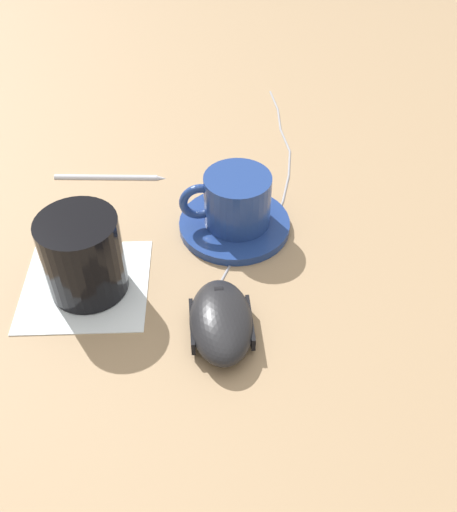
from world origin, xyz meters
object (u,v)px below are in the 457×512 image
object	(u,v)px
saucer	(234,225)
computer_mouse	(221,321)
coffee_cup	(235,200)
pen	(109,175)
drinking_glass	(83,256)

from	to	relation	value
saucer	computer_mouse	distance (m)	0.16
coffee_cup	pen	world-z (taller)	coffee_cup
computer_mouse	pen	bearing A→B (deg)	-141.43
computer_mouse	drinking_glass	xyz separation A→B (m)	(-0.04, -0.15, 0.03)
drinking_glass	pen	xyz separation A→B (m)	(-0.20, -0.04, -0.04)
saucer	coffee_cup	xyz separation A→B (m)	(-0.00, 0.00, 0.04)
saucer	drinking_glass	distance (m)	0.19
saucer	drinking_glass	world-z (taller)	drinking_glass
coffee_cup	drinking_glass	distance (m)	0.19
saucer	coffee_cup	distance (m)	0.04
drinking_glass	computer_mouse	bearing A→B (deg)	74.83
computer_mouse	drinking_glass	size ratio (longest dim) A/B	1.31
saucer	coffee_cup	bearing A→B (deg)	151.16
computer_mouse	drinking_glass	distance (m)	0.16
coffee_cup	pen	size ratio (longest dim) A/B	0.71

